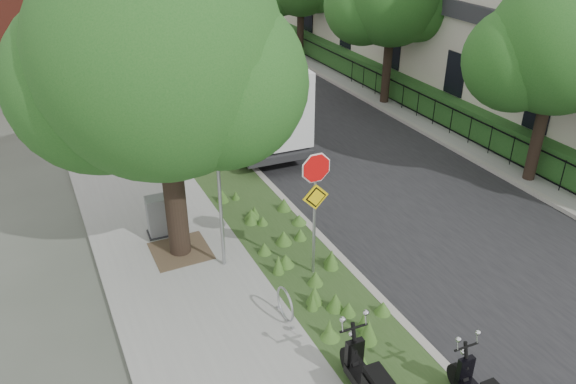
{
  "coord_description": "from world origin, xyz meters",
  "views": [
    {
      "loc": [
        -6.61,
        -8.91,
        8.15
      ],
      "look_at": [
        -1.16,
        2.48,
        1.3
      ],
      "focal_mm": 35.0,
      "sensor_mm": 36.0,
      "label": 1
    }
  ],
  "objects": [
    {
      "name": "road",
      "position": [
        3.0,
        10.0,
        0.01
      ],
      "size": [
        7.0,
        60.0,
        0.01
      ],
      "primitive_type": "cube",
      "color": "black",
      "rests_on": "ground"
    },
    {
      "name": "fence_far",
      "position": [
        7.2,
        10.0,
        0.67
      ],
      "size": [
        0.04,
        24.0,
        1.0
      ],
      "color": "black",
      "rests_on": "ground"
    },
    {
      "name": "box_truck",
      "position": [
        0.3,
        8.6,
        1.77
      ],
      "size": [
        2.65,
        6.11,
        2.71
      ],
      "color": "#262628",
      "rests_on": "ground"
    },
    {
      "name": "verge",
      "position": [
        -1.5,
        10.0,
        0.06
      ],
      "size": [
        2.0,
        60.0,
        0.12
      ],
      "primitive_type": "cube",
      "color": "#29431C",
      "rests_on": "ground"
    },
    {
      "name": "street_tree_main",
      "position": [
        -4.08,
        2.86,
        4.8
      ],
      "size": [
        6.21,
        5.54,
        7.66
      ],
      "color": "black",
      "rests_on": "ground"
    },
    {
      "name": "sidewalk_near",
      "position": [
        -4.25,
        10.0,
        0.06
      ],
      "size": [
        3.5,
        60.0,
        0.12
      ],
      "primitive_type": "cube",
      "color": "gray",
      "rests_on": "ground"
    },
    {
      "name": "ground",
      "position": [
        0.0,
        0.0,
        0.0
      ],
      "size": [
        120.0,
        120.0,
        0.0
      ],
      "primitive_type": "plane",
      "color": "#4C5147",
      "rests_on": "ground"
    },
    {
      "name": "bare_post",
      "position": [
        -3.2,
        1.8,
        2.12
      ],
      "size": [
        0.08,
        0.08,
        4.0
      ],
      "color": "#A5A8AD",
      "rests_on": "ground"
    },
    {
      "name": "utility_cabinet",
      "position": [
        -4.17,
        3.82,
        0.64
      ],
      "size": [
        0.84,
        0.58,
        1.08
      ],
      "color": "#262628",
      "rests_on": "ground"
    },
    {
      "name": "footpath_far",
      "position": [
        8.2,
        10.0,
        0.06
      ],
      "size": [
        3.2,
        60.0,
        0.12
      ],
      "primitive_type": "cube",
      "color": "gray",
      "rests_on": "ground"
    },
    {
      "name": "far_tree_a",
      "position": [
        6.94,
        2.05,
        4.13
      ],
      "size": [
        4.6,
        4.1,
        6.22
      ],
      "color": "black",
      "rests_on": "ground"
    },
    {
      "name": "kerb_near",
      "position": [
        -0.5,
        10.0,
        0.07
      ],
      "size": [
        0.2,
        60.0,
        0.13
      ],
      "primitive_type": "cube",
      "color": "#9E9991",
      "rests_on": "ground"
    },
    {
      "name": "hedge_far",
      "position": [
        7.9,
        10.0,
        0.67
      ],
      "size": [
        1.0,
        24.0,
        1.1
      ],
      "primitive_type": "cube",
      "color": "#174017",
      "rests_on": "footpath_far"
    },
    {
      "name": "sign_assembly",
      "position": [
        -1.4,
        0.58,
        2.33
      ],
      "size": [
        0.94,
        0.08,
        3.22
      ],
      "color": "#A5A8AD",
      "rests_on": "ground"
    },
    {
      "name": "bike_hoop",
      "position": [
        -2.7,
        -0.6,
        0.5
      ],
      "size": [
        0.06,
        0.78,
        0.77
      ],
      "color": "#A5A8AD",
      "rests_on": "ground"
    },
    {
      "name": "kerb_far",
      "position": [
        6.5,
        10.0,
        0.07
      ],
      "size": [
        0.2,
        60.0,
        0.13
      ],
      "primitive_type": "cube",
      "color": "#9E9991",
      "rests_on": "ground"
    }
  ]
}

